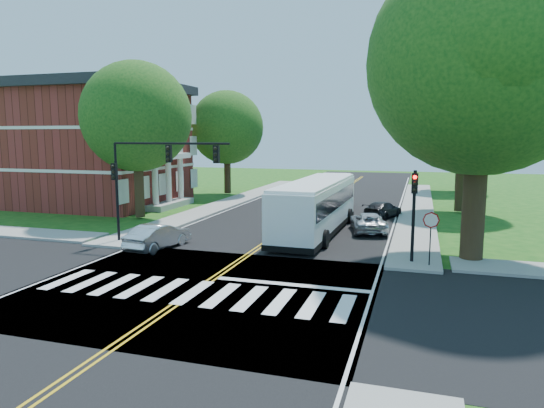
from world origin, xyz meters
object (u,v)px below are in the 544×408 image
at_px(signal_nw, 151,168).
at_px(bus_follow, 331,195).
at_px(bus_lead, 316,206).
at_px(dark_sedan, 383,210).
at_px(suv, 368,222).
at_px(signal_ne, 414,204).
at_px(hatchback, 158,236).

relative_size(signal_nw, bus_follow, 0.63).
distance_m(bus_lead, dark_sedan, 8.26).
relative_size(bus_follow, dark_sedan, 2.71).
bearing_deg(signal_nw, dark_sedan, 49.01).
bearing_deg(signal_nw, suv, 33.84).
bearing_deg(signal_ne, bus_follow, 115.20).
height_order(bus_lead, hatchback, bus_lead).
height_order(signal_ne, hatchback, signal_ne).
bearing_deg(bus_lead, signal_nw, 38.18).
xyz_separation_m(hatchback, dark_sedan, (10.98, 14.12, -0.09)).
height_order(signal_nw, dark_sedan, signal_nw).
height_order(bus_lead, dark_sedan, bus_lead).
bearing_deg(bus_lead, signal_ne, 135.83).
xyz_separation_m(bus_lead, bus_follow, (-0.44, 7.59, -0.24)).
bearing_deg(bus_follow, suv, 115.90).
relative_size(bus_lead, bus_follow, 1.15).
bearing_deg(signal_nw, bus_lead, 36.96).
distance_m(hatchback, dark_sedan, 17.89).
distance_m(signal_ne, dark_sedan, 13.82).
height_order(bus_follow, dark_sedan, bus_follow).
distance_m(signal_ne, hatchback, 13.58).
xyz_separation_m(bus_lead, suv, (3.13, 1.44, -1.15)).
relative_size(bus_follow, suv, 2.53).
bearing_deg(dark_sedan, suv, 104.98).
height_order(signal_ne, bus_follow, signal_ne).
height_order(hatchback, suv, hatchback).
xyz_separation_m(signal_nw, dark_sedan, (11.66, 13.42, -3.76)).
height_order(signal_ne, dark_sedan, signal_ne).
bearing_deg(bus_follow, signal_ne, 110.92).
height_order(bus_lead, suv, bus_lead).
height_order(signal_nw, bus_lead, signal_nw).
xyz_separation_m(bus_lead, dark_sedan, (3.59, 7.34, -1.16)).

